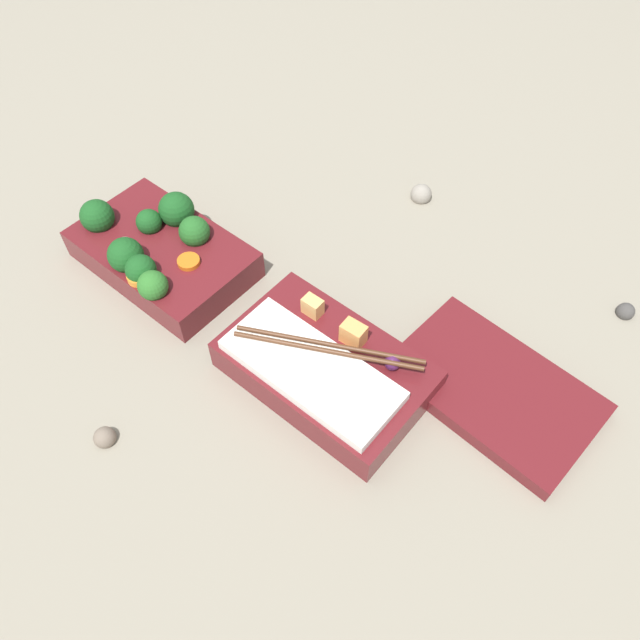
# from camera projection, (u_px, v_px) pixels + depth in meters

# --- Properties ---
(ground_plane) EXTENTS (3.00, 3.00, 0.00)m
(ground_plane) POSITION_uv_depth(u_px,v_px,m) (240.00, 317.00, 0.72)
(ground_plane) COLOR gray
(bento_tray_vegetable) EXTENTS (0.21, 0.14, 0.07)m
(bento_tray_vegetable) POSITION_uv_depth(u_px,v_px,m) (158.00, 250.00, 0.75)
(bento_tray_vegetable) COLOR maroon
(bento_tray_vegetable) RESTS_ON ground_plane
(bento_tray_rice) EXTENTS (0.21, 0.13, 0.06)m
(bento_tray_rice) POSITION_uv_depth(u_px,v_px,m) (327.00, 365.00, 0.66)
(bento_tray_rice) COLOR maroon
(bento_tray_rice) RESTS_ON ground_plane
(bento_lid) EXTENTS (0.22, 0.14, 0.02)m
(bento_lid) POSITION_uv_depth(u_px,v_px,m) (494.00, 389.00, 0.66)
(bento_lid) COLOR maroon
(bento_lid) RESTS_ON ground_plane
(pebble_0) EXTENTS (0.02, 0.02, 0.02)m
(pebble_0) POSITION_uv_depth(u_px,v_px,m) (625.00, 312.00, 0.72)
(pebble_0) COLOR #474442
(pebble_0) RESTS_ON ground_plane
(pebble_1) EXTENTS (0.03, 0.03, 0.03)m
(pebble_1) POSITION_uv_depth(u_px,v_px,m) (421.00, 194.00, 0.84)
(pebble_1) COLOR gray
(pebble_1) RESTS_ON ground_plane
(pebble_2) EXTENTS (0.02, 0.02, 0.02)m
(pebble_2) POSITION_uv_depth(u_px,v_px,m) (105.00, 437.00, 0.63)
(pebble_2) COLOR #7A6B5B
(pebble_2) RESTS_ON ground_plane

